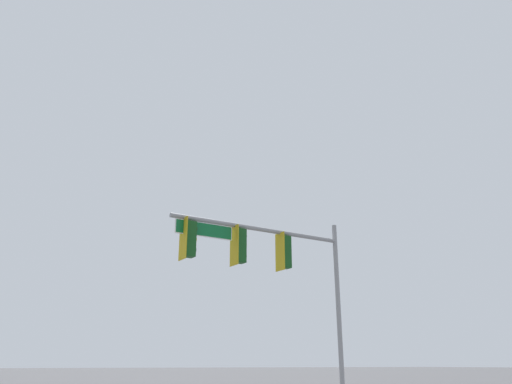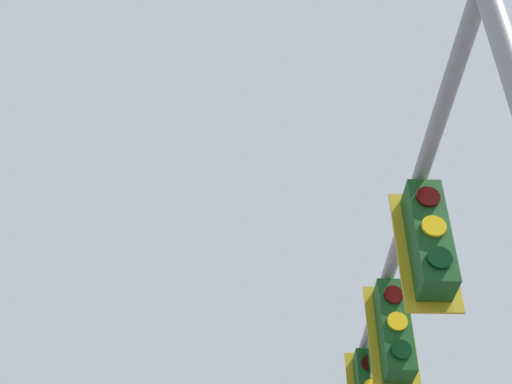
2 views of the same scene
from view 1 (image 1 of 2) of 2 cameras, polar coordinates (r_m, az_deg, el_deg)
The scene contains 1 object.
signal_pole_near at distance 16.61m, azimuth 0.72°, elevation -7.35°, with size 6.54×0.89×6.21m.
Camera 1 is at (2.03, 7.21, 1.32)m, focal length 35.00 mm.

